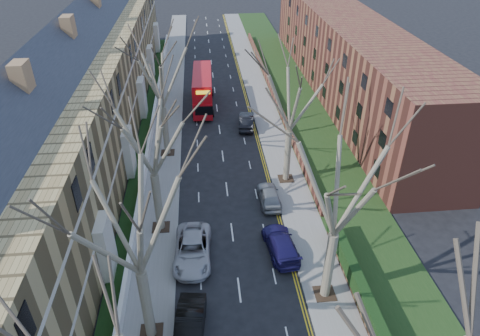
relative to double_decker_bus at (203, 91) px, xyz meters
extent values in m
cube|color=slate|center=(-4.32, -0.82, -2.04)|extent=(3.00, 102.00, 0.12)
cube|color=slate|center=(7.68, -0.82, -2.04)|extent=(3.00, 102.00, 0.12)
cube|color=#977E4D|center=(-12.12, -8.82, 2.90)|extent=(9.00, 78.00, 10.00)
cube|color=#292B32|center=(-12.12, -8.82, 8.90)|extent=(4.67, 78.00, 4.67)
cube|color=beige|center=(-7.67, -8.82, 1.40)|extent=(0.12, 78.00, 0.35)
cube|color=beige|center=(-7.67, -8.82, 4.90)|extent=(0.12, 78.00, 0.35)
cube|color=brown|center=(19.18, 3.18, 2.90)|extent=(8.00, 54.00, 10.00)
cube|color=brown|center=(9.38, 3.18, -1.53)|extent=(0.35, 54.00, 0.90)
cube|color=white|center=(-5.97, -8.82, -1.48)|extent=(0.30, 78.00, 1.00)
cube|color=#1B3613|center=(12.18, -0.82, -1.95)|extent=(6.00, 102.00, 0.06)
cylinder|color=brown|center=(-4.02, -33.82, 0.64)|extent=(0.64, 0.64, 5.25)
cube|color=#2D2116|center=(-4.02, -33.82, -1.97)|extent=(1.40, 1.40, 0.05)
cylinder|color=brown|center=(-4.02, -23.82, 0.55)|extent=(0.64, 0.64, 5.07)
cube|color=#2D2116|center=(-4.02, -23.82, -1.97)|extent=(1.40, 1.40, 0.05)
cylinder|color=brown|center=(-4.02, -11.82, 0.64)|extent=(0.60, 0.60, 5.25)
cube|color=#2D2116|center=(-4.02, -11.82, -1.97)|extent=(1.40, 1.40, 0.05)
cylinder|color=brown|center=(7.38, -31.82, 0.64)|extent=(0.64, 0.64, 5.25)
cube|color=#2D2116|center=(7.38, -31.82, -1.97)|extent=(1.40, 1.40, 0.05)
cylinder|color=brown|center=(7.38, -17.82, 0.55)|extent=(0.60, 0.60, 5.07)
cube|color=#2D2116|center=(7.38, -17.82, -1.97)|extent=(1.40, 1.40, 0.05)
cube|color=#AA0C13|center=(0.00, 0.00, -0.73)|extent=(2.61, 10.26, 2.04)
cube|color=#AA0C13|center=(0.00, 0.00, 1.21)|extent=(2.59, 9.75, 1.85)
cube|color=black|center=(0.00, 0.00, -0.32)|extent=(2.61, 9.45, 0.83)
cube|color=black|center=(0.00, 0.00, 1.30)|extent=(2.60, 9.24, 0.83)
imported|color=black|center=(-1.65, -34.12, -1.31)|extent=(2.20, 5.00, 1.60)
imported|color=#AFAFB5|center=(-1.45, -27.40, -1.30)|extent=(2.94, 5.91, 1.61)
imported|color=#1D1751|center=(5.15, -27.33, -1.37)|extent=(2.56, 5.22, 1.46)
imported|color=gray|center=(5.23, -21.19, -1.37)|extent=(1.79, 4.33, 1.47)
imported|color=black|center=(4.86, -6.45, -1.33)|extent=(2.23, 4.89, 1.56)
camera|label=1|loc=(-0.22, -50.95, 20.65)|focal=32.00mm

